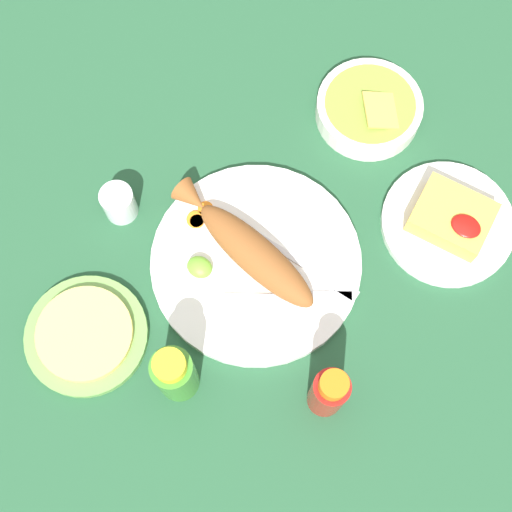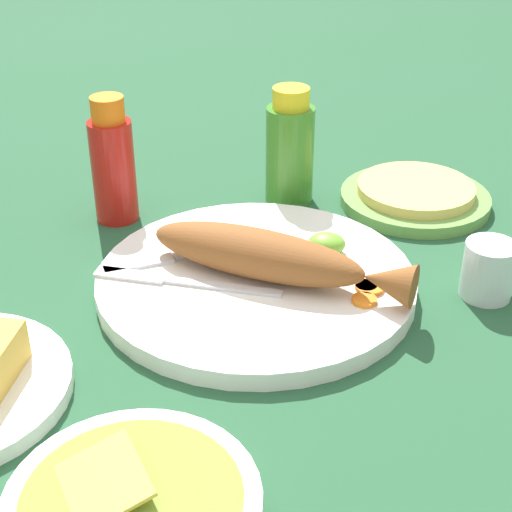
# 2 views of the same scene
# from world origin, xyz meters

# --- Properties ---
(ground_plane) EXTENTS (4.00, 4.00, 0.00)m
(ground_plane) POSITION_xyz_m (0.00, 0.00, 0.00)
(ground_plane) COLOR #235133
(main_plate) EXTENTS (0.31, 0.31, 0.02)m
(main_plate) POSITION_xyz_m (0.00, 0.00, 0.01)
(main_plate) COLOR white
(main_plate) RESTS_ON ground_plane
(fried_fish) EXTENTS (0.27, 0.11, 0.05)m
(fried_fish) POSITION_xyz_m (-0.02, 0.00, 0.04)
(fried_fish) COLOR brown
(fried_fish) RESTS_ON main_plate
(fork_near) EXTENTS (0.19, 0.03, 0.00)m
(fork_near) POSITION_xyz_m (0.08, 0.03, 0.02)
(fork_near) COLOR silver
(fork_near) RESTS_ON main_plate
(fork_far) EXTENTS (0.17, 0.10, 0.00)m
(fork_far) POSITION_xyz_m (0.08, -0.02, 0.02)
(fork_far) COLOR silver
(fork_far) RESTS_ON main_plate
(carrot_slice_near) EXTENTS (0.03, 0.03, 0.00)m
(carrot_slice_near) POSITION_xyz_m (-0.11, 0.01, 0.02)
(carrot_slice_near) COLOR orange
(carrot_slice_near) RESTS_ON main_plate
(carrot_slice_mid) EXTENTS (0.02, 0.02, 0.00)m
(carrot_slice_mid) POSITION_xyz_m (-0.11, 0.03, 0.02)
(carrot_slice_mid) COLOR orange
(carrot_slice_mid) RESTS_ON main_plate
(carrot_slice_far) EXTENTS (0.02, 0.02, 0.00)m
(carrot_slice_far) POSITION_xyz_m (-0.11, 0.01, 0.02)
(carrot_slice_far) COLOR orange
(carrot_slice_far) RESTS_ON main_plate
(lime_wedge_main) EXTENTS (0.04, 0.03, 0.02)m
(lime_wedge_main) POSITION_xyz_m (-0.07, -0.05, 0.03)
(lime_wedge_main) COLOR #6BB233
(lime_wedge_main) RESTS_ON main_plate
(hot_sauce_bottle_red) EXTENTS (0.05, 0.05, 0.14)m
(hot_sauce_bottle_red) POSITION_xyz_m (0.18, -0.13, 0.07)
(hot_sauce_bottle_red) COLOR #B21914
(hot_sauce_bottle_red) RESTS_ON ground_plane
(hot_sauce_bottle_green) EXTENTS (0.06, 0.06, 0.14)m
(hot_sauce_bottle_green) POSITION_xyz_m (-0.01, -0.20, 0.06)
(hot_sauce_bottle_green) COLOR #3D8428
(hot_sauce_bottle_green) RESTS_ON ground_plane
(salt_cup) EXTENTS (0.05, 0.05, 0.06)m
(salt_cup) POSITION_xyz_m (-0.22, -0.02, 0.02)
(salt_cup) COLOR silver
(salt_cup) RESTS_ON ground_plane
(tortilla_plate) EXTENTS (0.18, 0.18, 0.01)m
(tortilla_plate) POSITION_xyz_m (-0.16, -0.21, 0.01)
(tortilla_plate) COLOR #6B9E4C
(tortilla_plate) RESTS_ON ground_plane
(tortilla_stack) EXTENTS (0.14, 0.14, 0.01)m
(tortilla_stack) POSITION_xyz_m (-0.16, -0.21, 0.02)
(tortilla_stack) COLOR #E0C666
(tortilla_stack) RESTS_ON tortilla_plate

